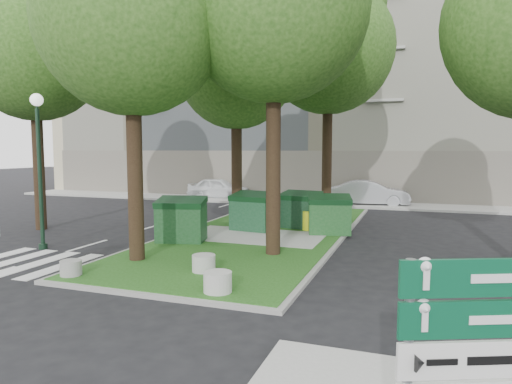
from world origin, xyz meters
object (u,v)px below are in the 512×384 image
at_px(tree_median_far, 331,35).
at_px(dumpster_c, 300,210).
at_px(dumpster_b, 253,212).
at_px(dumpster_d, 329,215).
at_px(bollard_mid, 204,263).
at_px(litter_bin, 308,221).
at_px(car_white, 219,188).
at_px(car_silver, 370,193).
at_px(dumpster_a, 181,220).
at_px(street_lamp, 39,152).
at_px(tree_median_near_left, 135,3).
at_px(directional_sign, 475,365).
at_px(tree_street_left, 36,40).
at_px(tree_median_mid, 239,58).
at_px(bollard_right, 218,282).
at_px(bollard_left, 71,268).

bearing_deg(tree_median_far, dumpster_c, -103.95).
relative_size(dumpster_b, dumpster_d, 0.97).
distance_m(bollard_mid, litter_bin, 6.99).
bearing_deg(car_white, car_silver, -98.63).
distance_m(dumpster_a, street_lamp, 5.11).
height_order(tree_median_near_left, dumpster_d, tree_median_near_left).
bearing_deg(dumpster_d, directional_sign, -89.88).
height_order(tree_street_left, litter_bin, tree_street_left).
height_order(tree_street_left, bollard_mid, tree_street_left).
relative_size(dumpster_b, directional_sign, 0.74).
relative_size(tree_median_far, street_lamp, 2.35).
relative_size(dumpster_d, street_lamp, 0.36).
bearing_deg(car_silver, litter_bin, 166.02).
bearing_deg(car_silver, tree_street_left, 130.69).
relative_size(dumpster_a, directional_sign, 0.78).
height_order(tree_median_mid, directional_sign, tree_median_mid).
distance_m(dumpster_b, bollard_right, 7.91).
bearing_deg(car_white, bollard_mid, -162.55).
distance_m(directional_sign, car_white, 27.35).
bearing_deg(directional_sign, dumpster_c, 85.70).
relative_size(directional_sign, car_white, 0.58).
bearing_deg(bollard_left, dumpster_d, 57.24).
xyz_separation_m(litter_bin, car_white, (-8.45, 10.25, 0.21)).
bearing_deg(car_silver, directional_sign, -178.38).
bearing_deg(dumpster_d, tree_median_mid, 156.18).
height_order(dumpster_a, dumpster_c, dumpster_a).
relative_size(tree_street_left, dumpster_d, 6.04).
xyz_separation_m(bollard_right, car_silver, (1.54, 18.06, 0.39)).
relative_size(dumpster_d, bollard_right, 2.86).
relative_size(dumpster_a, dumpster_c, 1.07).
height_order(directional_sign, car_silver, directional_sign).
height_order(dumpster_d, litter_bin, dumpster_d).
bearing_deg(tree_street_left, bollard_right, -28.18).
bearing_deg(dumpster_c, litter_bin, -39.31).
bearing_deg(dumpster_c, car_white, 139.59).
xyz_separation_m(tree_median_mid, tree_street_left, (-7.50, -3.00, 0.67)).
height_order(tree_median_far, car_white, tree_median_far).
height_order(dumpster_a, dumpster_d, dumpster_a).
distance_m(tree_median_mid, bollard_left, 10.92).
relative_size(dumpster_c, bollard_left, 3.32).
xyz_separation_m(dumpster_d, car_white, (-9.36, 10.67, -0.13)).
height_order(dumpster_c, dumpster_d, dumpster_d).
distance_m(street_lamp, directional_sign, 14.60).
distance_m(street_lamp, car_white, 16.23).
xyz_separation_m(dumpster_c, car_silver, (1.87, 9.17, -0.09)).
bearing_deg(car_white, bollard_right, -161.42).
distance_m(bollard_left, bollard_right, 4.06).
relative_size(tree_street_left, bollard_left, 20.72).
bearing_deg(dumpster_a, dumpster_c, 38.45).
height_order(dumpster_b, bollard_left, dumpster_b).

